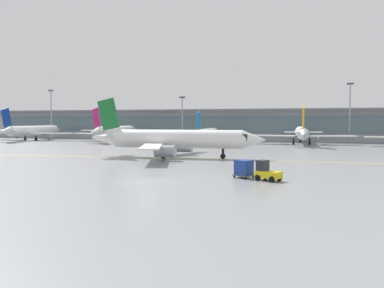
# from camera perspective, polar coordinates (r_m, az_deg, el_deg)

# --- Properties ---
(ground_plane) EXTENTS (400.00, 400.00, 0.00)m
(ground_plane) POSITION_cam_1_polar(r_m,az_deg,el_deg) (42.91, -5.98, -5.16)
(ground_plane) COLOR gray
(taxiway_centreline_stripe) EXTENTS (109.80, 7.32, 0.01)m
(taxiway_centreline_stripe) POSITION_cam_1_polar(r_m,az_deg,el_deg) (67.93, -2.56, -2.01)
(taxiway_centreline_stripe) COLOR yellow
(taxiway_centreline_stripe) RESTS_ON ground_plane
(terminal_concourse) EXTENTS (209.04, 11.00, 9.60)m
(terminal_concourse) POSITION_cam_1_polar(r_m,az_deg,el_deg) (130.93, 10.32, 2.66)
(terminal_concourse) COLOR #9EA3A8
(terminal_concourse) RESTS_ON ground_plane
(gate_airplane_0) EXTENTS (27.34, 29.33, 9.73)m
(gate_airplane_0) POSITION_cam_1_polar(r_m,az_deg,el_deg) (138.57, -20.84, 1.70)
(gate_airplane_0) COLOR white
(gate_airplane_0) RESTS_ON ground_plane
(gate_airplane_1) EXTENTS (27.32, 29.36, 9.73)m
(gate_airplane_1) POSITION_cam_1_polar(r_m,az_deg,el_deg) (125.28, -10.36, 1.72)
(gate_airplane_1) COLOR white
(gate_airplane_1) RESTS_ON ground_plane
(gate_airplane_2) EXTENTS (23.98, 25.83, 8.55)m
(gate_airplane_2) POSITION_cam_1_polar(r_m,az_deg,el_deg) (114.68, 2.09, 1.45)
(gate_airplane_2) COLOR silver
(gate_airplane_2) RESTS_ON ground_plane
(gate_airplane_3) EXTENTS (27.23, 29.41, 9.73)m
(gate_airplane_3) POSITION_cam_1_polar(r_m,az_deg,el_deg) (111.51, 14.70, 1.47)
(gate_airplane_3) COLOR white
(gate_airplane_3) RESTS_ON ground_plane
(taxiing_regional_jet) EXTENTS (30.61, 28.41, 10.14)m
(taxiing_regional_jet) POSITION_cam_1_polar(r_m,az_deg,el_deg) (69.71, -2.31, 0.63)
(taxiing_regional_jet) COLOR white
(taxiing_regional_jet) RESTS_ON ground_plane
(baggage_tug) EXTENTS (2.95, 2.46, 2.10)m
(baggage_tug) POSITION_cam_1_polar(r_m,az_deg,el_deg) (44.20, 10.16, -3.78)
(baggage_tug) COLOR yellow
(baggage_tug) RESTS_ON ground_plane
(cargo_dolly_lead) EXTENTS (2.59, 2.35, 1.94)m
(cargo_dolly_lead) POSITION_cam_1_polar(r_m,az_deg,el_deg) (45.86, 7.08, -3.29)
(cargo_dolly_lead) COLOR #595B60
(cargo_dolly_lead) RESTS_ON ground_plane
(apron_light_mast_0) EXTENTS (1.80, 0.36, 16.43)m
(apron_light_mast_0) POSITION_cam_1_polar(r_m,az_deg,el_deg) (149.34, -18.65, 4.15)
(apron_light_mast_0) COLOR gray
(apron_light_mast_0) RESTS_ON ground_plane
(apron_light_mast_1) EXTENTS (1.80, 0.36, 13.41)m
(apron_light_mast_1) POSITION_cam_1_polar(r_m,az_deg,el_deg) (127.64, -1.34, 3.80)
(apron_light_mast_1) COLOR gray
(apron_light_mast_1) RESTS_ON ground_plane
(apron_light_mast_2) EXTENTS (1.80, 0.36, 16.30)m
(apron_light_mast_2) POSITION_cam_1_polar(r_m,az_deg,el_deg) (121.04, 20.73, 4.31)
(apron_light_mast_2) COLOR gray
(apron_light_mast_2) RESTS_ON ground_plane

